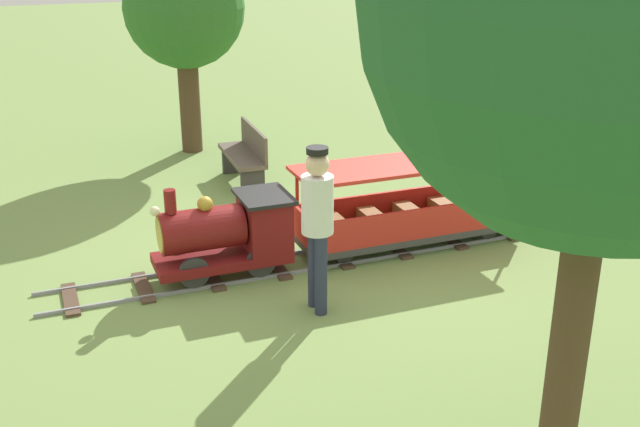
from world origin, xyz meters
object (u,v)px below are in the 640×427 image
(conductor_person, at_px, (317,217))
(oak_tree_far, at_px, (184,10))
(locomotive, at_px, (229,232))
(oak_tree_near, at_px, (615,0))
(park_bench, at_px, (245,156))
(passenger_car, at_px, (410,211))

(conductor_person, xyz_separation_m, oak_tree_far, (5.82, -0.08, 1.27))
(conductor_person, bearing_deg, locomotive, 28.51)
(conductor_person, relative_size, oak_tree_near, 0.37)
(conductor_person, xyz_separation_m, oak_tree_near, (-3.08, -0.35, 2.19))
(conductor_person, bearing_deg, oak_tree_far, -0.83)
(oak_tree_far, bearing_deg, conductor_person, 179.17)
(conductor_person, height_order, park_bench, conductor_person)
(oak_tree_far, bearing_deg, oak_tree_near, -178.29)
(locomotive, height_order, passenger_car, locomotive)
(conductor_person, bearing_deg, passenger_car, -55.65)
(conductor_person, relative_size, oak_tree_far, 0.51)
(locomotive, relative_size, oak_tree_far, 0.45)
(passenger_car, height_order, oak_tree_far, oak_tree_far)
(park_bench, relative_size, oak_tree_far, 0.41)
(conductor_person, bearing_deg, oak_tree_near, -173.53)
(locomotive, relative_size, passenger_car, 0.54)
(park_bench, xyz_separation_m, oak_tree_far, (1.95, 0.34, 1.82))
(passenger_car, bearing_deg, locomotive, 90.00)
(locomotive, distance_m, passenger_car, 2.11)
(locomotive, xyz_separation_m, passenger_car, (0.00, -2.11, -0.06))
(conductor_person, distance_m, oak_tree_near, 3.79)
(conductor_person, xyz_separation_m, park_bench, (3.87, -0.42, -0.54))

